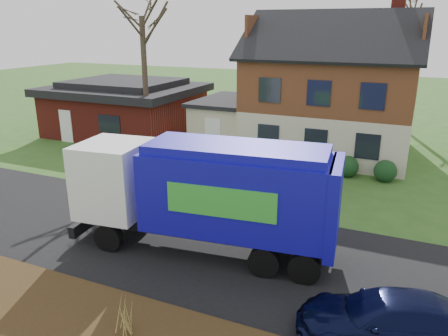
% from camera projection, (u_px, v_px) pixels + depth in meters
% --- Properties ---
extents(ground, '(120.00, 120.00, 0.00)m').
position_uv_depth(ground, '(189.00, 245.00, 15.12)').
color(ground, '#2C541C').
rests_on(ground, ground).
extents(road, '(80.00, 7.00, 0.02)m').
position_uv_depth(road, '(189.00, 245.00, 15.12)').
color(road, black).
rests_on(road, ground).
extents(mulch_verge, '(80.00, 3.50, 0.30)m').
position_uv_depth(mulch_verge, '(84.00, 336.00, 10.47)').
color(mulch_verge, black).
rests_on(mulch_verge, ground).
extents(main_house, '(12.95, 8.95, 9.26)m').
position_uv_depth(main_house, '(324.00, 84.00, 25.37)').
color(main_house, beige).
rests_on(main_house, ground).
extents(ranch_house, '(9.80, 8.20, 3.70)m').
position_uv_depth(ranch_house, '(126.00, 107.00, 30.49)').
color(ranch_house, maroon).
rests_on(ranch_house, ground).
extents(garbage_truck, '(9.02, 3.33, 3.77)m').
position_uv_depth(garbage_truck, '(209.00, 191.00, 14.07)').
color(garbage_truck, black).
rests_on(garbage_truck, ground).
extents(silver_sedan, '(4.41, 2.79, 1.37)m').
position_uv_depth(silver_sedan, '(213.00, 177.00, 19.83)').
color(silver_sedan, '#B2B6BA').
rests_on(silver_sedan, ground).
extents(navy_wagon, '(4.61, 2.88, 1.24)m').
position_uv_depth(navy_wagon, '(388.00, 319.00, 10.33)').
color(navy_wagon, black).
rests_on(navy_wagon, ground).
extents(grass_clump_mid, '(0.33, 0.27, 0.91)m').
position_uv_depth(grass_clump_mid, '(125.00, 316.00, 10.24)').
color(grass_clump_mid, olive).
rests_on(grass_clump_mid, mulch_verge).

